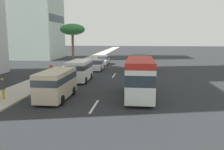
# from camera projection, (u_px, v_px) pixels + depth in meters

# --- Properties ---
(ground_plane) EXTENTS (198.00, 198.00, 0.00)m
(ground_plane) POSITION_uv_depth(u_px,v_px,m) (117.00, 71.00, 34.25)
(ground_plane) COLOR #26282B
(sidewalk_right) EXTENTS (162.00, 3.42, 0.15)m
(sidewalk_right) POSITION_uv_depth(u_px,v_px,m) (68.00, 69.00, 35.08)
(sidewalk_right) COLOR #B2ADA3
(sidewalk_right) RESTS_ON ground_plane
(lane_stripe_mid) EXTENTS (3.20, 0.16, 0.01)m
(lane_stripe_mid) POSITION_uv_depth(u_px,v_px,m) (94.00, 106.00, 16.46)
(lane_stripe_mid) COLOR silver
(lane_stripe_mid) RESTS_ON ground_plane
(lane_stripe_far) EXTENTS (3.20, 0.16, 0.01)m
(lane_stripe_far) POSITION_uv_depth(u_px,v_px,m) (114.00, 76.00, 29.73)
(lane_stripe_far) COLOR silver
(lane_stripe_far) RESTS_ON ground_plane
(van_lead) EXTENTS (4.67, 2.22, 2.33)m
(van_lead) POSITION_uv_depth(u_px,v_px,m) (140.00, 62.00, 33.69)
(van_lead) COLOR black
(van_lead) RESTS_ON ground_plane
(car_second) EXTENTS (4.80, 1.96, 1.54)m
(car_second) POSITION_uv_depth(u_px,v_px,m) (97.00, 65.00, 34.75)
(car_second) COLOR white
(car_second) RESTS_ON ground_plane
(van_third) EXTENTS (5.01, 2.07, 2.31)m
(van_third) POSITION_uv_depth(u_px,v_px,m) (56.00, 83.00, 18.23)
(van_third) COLOR beige
(van_third) RESTS_ON ground_plane
(car_fourth) EXTENTS (4.69, 1.85, 1.54)m
(car_fourth) POSITION_uv_depth(u_px,v_px,m) (103.00, 60.00, 42.03)
(car_fourth) COLOR silver
(car_fourth) RESTS_ON ground_plane
(minibus_fifth) EXTENTS (6.82, 2.28, 3.17)m
(minibus_fifth) POSITION_uv_depth(u_px,v_px,m) (140.00, 76.00, 18.79)
(minibus_fifth) COLOR silver
(minibus_fifth) RESTS_ON ground_plane
(van_sixth) EXTENTS (4.75, 2.16, 2.33)m
(van_sixth) POSITION_uv_depth(u_px,v_px,m) (80.00, 69.00, 25.80)
(van_sixth) COLOR white
(van_sixth) RESTS_ON ground_plane
(pedestrian_near_lamp) EXTENTS (0.34, 0.25, 1.75)m
(pedestrian_near_lamp) POSITION_uv_depth(u_px,v_px,m) (51.00, 70.00, 26.68)
(pedestrian_near_lamp) COLOR navy
(pedestrian_near_lamp) RESTS_ON sidewalk_right
(pedestrian_by_tree) EXTENTS (0.34, 0.39, 1.67)m
(pedestrian_by_tree) POSITION_uv_depth(u_px,v_px,m) (3.00, 88.00, 17.58)
(pedestrian_by_tree) COLOR gold
(pedestrian_by_tree) RESTS_ON sidewalk_right
(palm_tree) EXTENTS (3.90, 3.90, 6.86)m
(palm_tree) POSITION_uv_depth(u_px,v_px,m) (72.00, 30.00, 35.92)
(palm_tree) COLOR brown
(palm_tree) RESTS_ON sidewalk_right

